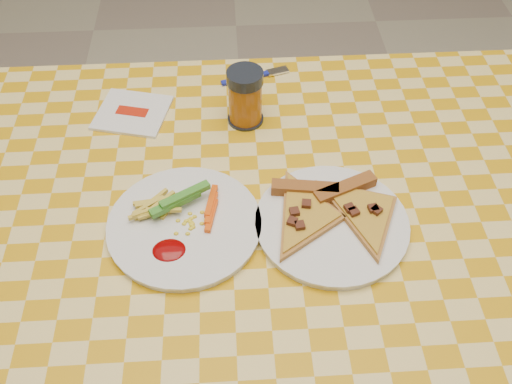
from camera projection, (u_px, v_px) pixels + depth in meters
The scene contains 8 objects.
table at pixel (262, 242), 1.00m from camera, with size 1.28×0.88×0.76m.
plate_left at pixel (185, 226), 0.92m from camera, with size 0.25×0.25×0.01m, color white.
plate_right at pixel (331, 224), 0.92m from camera, with size 0.24×0.24×0.01m, color white.
fries_veggies at pixel (179, 213), 0.92m from camera, with size 0.16×0.15×0.04m.
pizza_slices at pixel (332, 211), 0.92m from camera, with size 0.28×0.25×0.02m.
drink_glass at pixel (245, 97), 1.06m from camera, with size 0.07×0.07×0.11m.
napkin at pixel (132, 113), 1.11m from camera, with size 0.16×0.15×0.01m.
fork at pixel (256, 76), 1.19m from camera, with size 0.15×0.06×0.01m.
Camera 1 is at (-0.05, -0.60, 1.49)m, focal length 40.00 mm.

